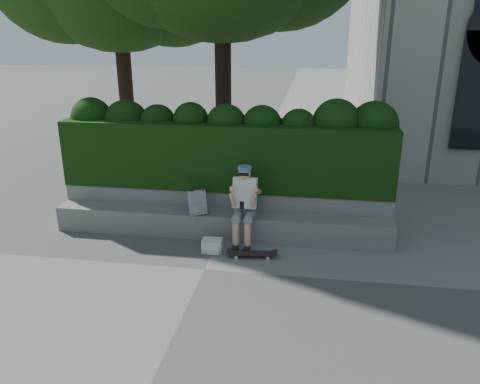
% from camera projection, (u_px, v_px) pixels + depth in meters
% --- Properties ---
extents(ground, '(80.00, 80.00, 0.00)m').
position_uv_depth(ground, '(205.00, 269.00, 7.24)').
color(ground, slate).
rests_on(ground, ground).
extents(bench_ledge, '(6.00, 0.45, 0.45)m').
position_uv_depth(bench_ledge, '(220.00, 225.00, 8.34)').
color(bench_ledge, gray).
rests_on(bench_ledge, ground).
extents(planter_wall, '(6.00, 0.50, 0.75)m').
position_uv_depth(planter_wall, '(225.00, 207.00, 8.73)').
color(planter_wall, gray).
rests_on(planter_wall, ground).
extents(hedge, '(6.00, 1.00, 1.20)m').
position_uv_depth(hedge, '(227.00, 154.00, 8.62)').
color(hedge, black).
rests_on(hedge, planter_wall).
extents(person, '(0.40, 0.76, 1.38)m').
position_uv_depth(person, '(244.00, 202.00, 7.93)').
color(person, slate).
rests_on(person, ground).
extents(skateboard, '(0.75, 0.26, 0.08)m').
position_uv_depth(skateboard, '(252.00, 254.00, 7.62)').
color(skateboard, black).
rests_on(skateboard, ground).
extents(backpack_plaid, '(0.33, 0.28, 0.42)m').
position_uv_depth(backpack_plaid, '(197.00, 203.00, 8.16)').
color(backpack_plaid, '#AFAFB4').
rests_on(backpack_plaid, bench_ledge).
extents(backpack_ground, '(0.34, 0.25, 0.21)m').
position_uv_depth(backpack_ground, '(212.00, 245.00, 7.81)').
color(backpack_ground, white).
rests_on(backpack_ground, ground).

